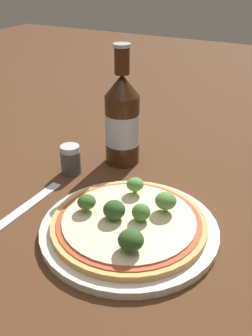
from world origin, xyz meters
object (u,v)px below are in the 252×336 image
at_px(pizza, 129,223).
at_px(pepper_shaker, 71,160).
at_px(fork, 25,207).
at_px(beer_bottle, 122,120).

relative_size(pizza, pepper_shaker, 4.13).
relative_size(pizza, fork, 1.36).
xyz_separation_m(beer_bottle, pepper_shaker, (-0.06, -0.09, -0.06)).
relative_size(pizza, beer_bottle, 1.00).
bearing_deg(beer_bottle, pepper_shaker, -125.77).
distance_m(beer_bottle, fork, 0.25).
bearing_deg(beer_bottle, pizza, -58.81).
bearing_deg(pizza, fork, -172.87).
xyz_separation_m(pizza, pepper_shaker, (-0.19, 0.11, 0.01)).
distance_m(pepper_shaker, fork, 0.14).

